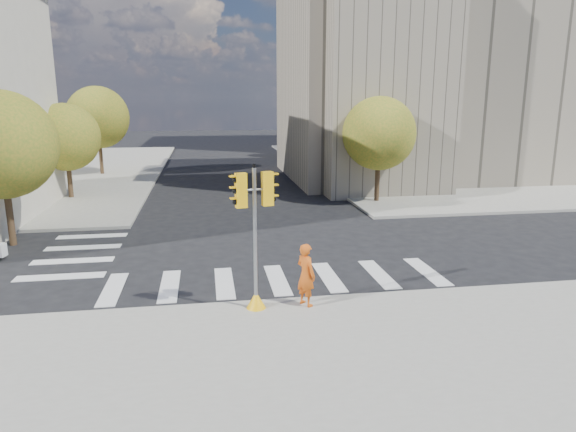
% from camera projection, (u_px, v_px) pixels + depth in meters
% --- Properties ---
extents(ground, '(160.00, 160.00, 0.00)m').
position_uv_depth(ground, '(273.00, 262.00, 19.42)').
color(ground, black).
rests_on(ground, ground).
extents(sidewalk_far_right, '(28.00, 40.00, 0.15)m').
position_uv_depth(sidewalk_far_right, '(449.00, 164.00, 47.53)').
color(sidewalk_far_right, gray).
rests_on(sidewalk_far_right, ground).
extents(civic_building, '(26.00, 16.00, 19.39)m').
position_uv_depth(civic_building, '(444.00, 81.00, 38.60)').
color(civic_building, gray).
rests_on(civic_building, ground).
extents(office_tower, '(20.00, 18.00, 30.00)m').
position_uv_depth(office_tower, '(411.00, 19.00, 59.86)').
color(office_tower, '#9EA0A3').
rests_on(office_tower, ground).
extents(tree_lw_near, '(4.40, 4.40, 6.41)m').
position_uv_depth(tree_lw_near, '(1.00, 145.00, 20.67)').
color(tree_lw_near, '#382616').
rests_on(tree_lw_near, ground).
extents(tree_lw_mid, '(4.00, 4.00, 5.77)m').
position_uv_depth(tree_lw_mid, '(66.00, 137.00, 30.39)').
color(tree_lw_mid, '#382616').
rests_on(tree_lw_mid, ground).
extents(tree_lw_far, '(4.80, 4.80, 6.95)m').
position_uv_depth(tree_lw_far, '(98.00, 118.00, 39.83)').
color(tree_lw_far, '#382616').
rests_on(tree_lw_far, ground).
extents(tree_re_near, '(4.20, 4.20, 6.16)m').
position_uv_depth(tree_re_near, '(379.00, 134.00, 29.29)').
color(tree_re_near, '#382616').
rests_on(tree_re_near, ground).
extents(tree_re_mid, '(4.60, 4.60, 6.66)m').
position_uv_depth(tree_re_mid, '(329.00, 119.00, 40.76)').
color(tree_re_mid, '#382616').
rests_on(tree_re_mid, ground).
extents(tree_re_far, '(4.00, 4.00, 5.88)m').
position_uv_depth(tree_re_far, '(301.00, 119.00, 52.41)').
color(tree_re_far, '#382616').
rests_on(tree_re_far, ground).
extents(lamp_near, '(0.35, 0.18, 8.11)m').
position_uv_depth(lamp_near, '(366.00, 121.00, 33.10)').
color(lamp_near, black).
rests_on(lamp_near, sidewalk_far_right).
extents(lamp_far, '(0.35, 0.18, 8.11)m').
position_uv_depth(lamp_far, '(319.00, 114.00, 46.56)').
color(lamp_far, black).
rests_on(lamp_far, sidewalk_far_right).
extents(traffic_signal, '(1.08, 0.56, 4.18)m').
position_uv_depth(traffic_signal, '(255.00, 250.00, 14.40)').
color(traffic_signal, '#FFB80D').
rests_on(traffic_signal, sidewalk_near).
extents(photographer, '(0.73, 0.81, 1.86)m').
position_uv_depth(photographer, '(306.00, 275.00, 14.81)').
color(photographer, '#D15613').
rests_on(photographer, sidewalk_near).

